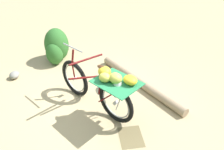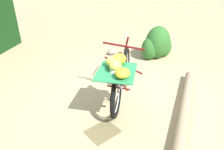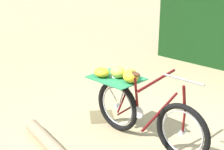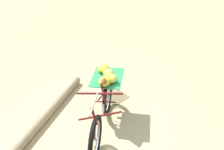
# 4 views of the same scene
# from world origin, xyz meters

# --- Properties ---
(ground_plane) EXTENTS (60.00, 60.00, 0.00)m
(ground_plane) POSITION_xyz_m (0.00, 0.00, 0.00)
(ground_plane) COLOR tan
(bicycle) EXTENTS (1.57, 1.35, 1.03)m
(bicycle) POSITION_xyz_m (-0.03, -0.25, 0.51)
(bicycle) COLOR black
(bicycle) RESTS_ON ground_plane
(fallen_log) EXTENTS (2.16, 1.26, 0.17)m
(fallen_log) POSITION_xyz_m (0.60, -1.14, 0.09)
(fallen_log) COLOR #9E8466
(fallen_log) RESTS_ON ground_plane
(leaf_litter_patch) EXTENTS (0.44, 0.36, 0.01)m
(leaf_litter_patch) POSITION_xyz_m (-0.75, -0.67, 0.00)
(leaf_litter_patch) COLOR olive
(leaf_litter_patch) RESTS_ON ground_plane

